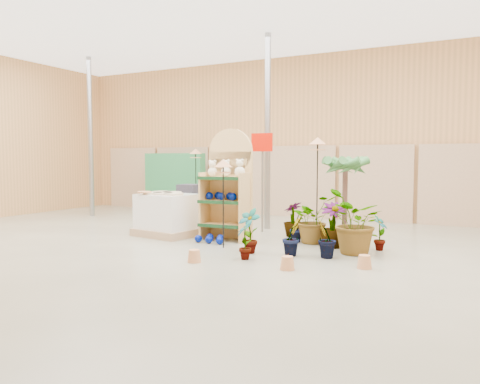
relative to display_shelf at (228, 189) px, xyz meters
The scene contains 23 objects.
room 1.53m from the display_shelf, 80.95° to the right, with size 15.20×12.10×4.70m.
display_shelf is the anchor object (origin of this frame).
teddy_bears 0.41m from the display_shelf, 77.43° to the right, with size 0.83×0.21×0.35m.
gazing_balls_shelf 0.19m from the display_shelf, 90.00° to the right, with size 0.83×0.28×0.16m.
gazing_balls_floor 1.11m from the display_shelf, 97.76° to the right, with size 0.63×0.39×0.15m.
pallet_stack 1.49m from the display_shelf, behind, with size 1.40×1.23×0.93m.
charcoal_planters 2.55m from the display_shelf, 143.57° to the left, with size 0.80×0.50×1.00m.
trellis_stock 4.94m from the display_shelf, 137.59° to the left, with size 2.00×0.30×1.80m, color #287641.
offer_sign 1.26m from the display_shelf, 77.18° to the left, with size 0.50×0.08×2.20m.
bird_table_front 1.08m from the display_shelf, 67.19° to the right, with size 0.34×0.34×1.63m.
bird_table_right 2.00m from the display_shelf, 11.48° to the left, with size 0.34×0.34×2.05m.
bird_table_back 3.39m from the display_shelf, 133.86° to the left, with size 0.34×0.34×1.91m.
palm 2.37m from the display_shelf, 13.85° to the left, with size 0.70×0.70×1.79m.
potted_plant_0 1.65m from the display_shelf, 47.70° to the right, with size 0.41×0.28×0.78m, color #367335.
potted_plant_1 2.13m from the display_shelf, 29.35° to the right, with size 0.36×0.29×0.65m, color #367335.
potted_plant_3 2.25m from the display_shelf, ahead, with size 0.47×0.47×0.84m, color #367335.
potted_plant_4 3.08m from the display_shelf, ahead, with size 0.34×0.23×0.65m, color #367335.
potted_plant_5 1.60m from the display_shelf, 11.54° to the left, with size 0.31×0.25×0.57m, color #367335.
potted_plant_6 1.81m from the display_shelf, 10.87° to the left, with size 0.84×0.73×0.93m, color #367335.
potted_plant_8 2.11m from the display_shelf, 53.93° to the right, with size 0.34×0.23×0.65m, color #367335.
potted_plant_9 2.61m from the display_shelf, 22.06° to the right, with size 0.36×0.29×0.66m, color #367335.
potted_plant_10 2.77m from the display_shelf, ahead, with size 1.01×0.87×1.12m, color #367335.
potted_plant_11 1.54m from the display_shelf, 38.02° to the left, with size 0.41×0.41×0.74m, color #367335.
Camera 1 is at (4.36, -6.50, 1.64)m, focal length 35.00 mm.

